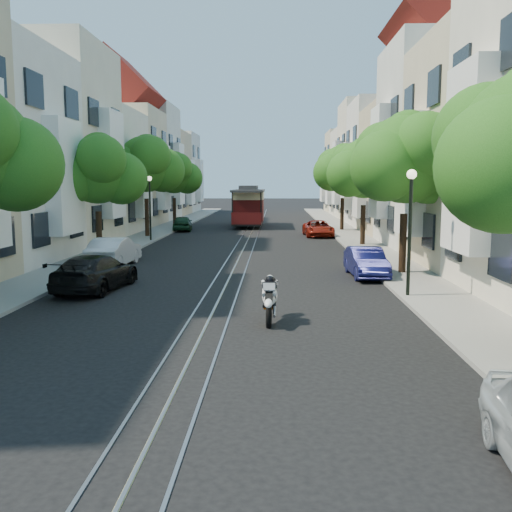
# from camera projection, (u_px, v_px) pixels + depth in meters

# --- Properties ---
(ground) EXTENTS (200.00, 200.00, 0.00)m
(ground) POSITION_uv_depth(u_px,v_px,m) (251.00, 234.00, 43.07)
(ground) COLOR black
(ground) RESTS_ON ground
(sidewalk_east) EXTENTS (2.50, 80.00, 0.12)m
(sidewalk_east) POSITION_uv_depth(u_px,v_px,m) (347.00, 234.00, 42.82)
(sidewalk_east) COLOR gray
(sidewalk_east) RESTS_ON ground
(sidewalk_west) EXTENTS (2.50, 80.00, 0.12)m
(sidewalk_west) POSITION_uv_depth(u_px,v_px,m) (156.00, 233.00, 43.31)
(sidewalk_west) COLOR gray
(sidewalk_west) RESTS_ON ground
(rail_left) EXTENTS (0.06, 80.00, 0.02)m
(rail_left) POSITION_uv_depth(u_px,v_px,m) (243.00, 234.00, 43.09)
(rail_left) COLOR gray
(rail_left) RESTS_ON ground
(rail_slot) EXTENTS (0.06, 80.00, 0.02)m
(rail_slot) POSITION_uv_depth(u_px,v_px,m) (251.00, 234.00, 43.07)
(rail_slot) COLOR gray
(rail_slot) RESTS_ON ground
(rail_right) EXTENTS (0.06, 80.00, 0.02)m
(rail_right) POSITION_uv_depth(u_px,v_px,m) (258.00, 234.00, 43.05)
(rail_right) COLOR gray
(rail_right) RESTS_ON ground
(lane_line) EXTENTS (0.08, 80.00, 0.01)m
(lane_line) POSITION_uv_depth(u_px,v_px,m) (251.00, 234.00, 43.07)
(lane_line) COLOR tan
(lane_line) RESTS_ON ground
(townhouses_east) EXTENTS (7.75, 72.00, 12.00)m
(townhouses_east) POSITION_uv_depth(u_px,v_px,m) (412.00, 164.00, 41.92)
(townhouses_east) COLOR beige
(townhouses_east) RESTS_ON ground
(townhouses_west) EXTENTS (7.75, 72.00, 11.76)m
(townhouses_west) POSITION_uv_depth(u_px,v_px,m) (93.00, 166.00, 42.74)
(townhouses_west) COLOR silver
(townhouses_west) RESTS_ON ground
(tree_e_b) EXTENTS (4.93, 4.08, 6.68)m
(tree_e_b) POSITION_uv_depth(u_px,v_px,m) (407.00, 161.00, 23.36)
(tree_e_b) COLOR black
(tree_e_b) RESTS_ON ground
(tree_e_c) EXTENTS (4.84, 3.99, 6.52)m
(tree_e_c) POSITION_uv_depth(u_px,v_px,m) (365.00, 170.00, 34.28)
(tree_e_c) COLOR black
(tree_e_c) RESTS_ON ground
(tree_e_d) EXTENTS (5.01, 4.16, 6.85)m
(tree_e_d) POSITION_uv_depth(u_px,v_px,m) (344.00, 170.00, 45.15)
(tree_e_d) COLOR black
(tree_e_d) RESTS_ON ground
(tree_w_b) EXTENTS (4.72, 3.87, 6.27)m
(tree_w_b) POSITION_uv_depth(u_px,v_px,m) (98.00, 172.00, 28.85)
(tree_w_b) COLOR black
(tree_w_b) RESTS_ON ground
(tree_w_c) EXTENTS (5.13, 4.28, 7.09)m
(tree_w_c) POSITION_uv_depth(u_px,v_px,m) (146.00, 165.00, 39.67)
(tree_w_c) COLOR black
(tree_w_c) RESTS_ON ground
(tree_w_d) EXTENTS (4.84, 3.99, 6.52)m
(tree_w_d) POSITION_uv_depth(u_px,v_px,m) (174.00, 174.00, 50.63)
(tree_w_d) COLOR black
(tree_w_d) RESTS_ON ground
(lamp_east) EXTENTS (0.32, 0.32, 4.16)m
(lamp_east) POSITION_uv_depth(u_px,v_px,m) (410.00, 213.00, 18.70)
(lamp_east) COLOR black
(lamp_east) RESTS_ON ground
(lamp_west) EXTENTS (0.32, 0.32, 4.16)m
(lamp_west) POSITION_uv_depth(u_px,v_px,m) (150.00, 198.00, 36.97)
(lamp_west) COLOR black
(lamp_west) RESTS_ON ground
(sportbike_rider) EXTENTS (0.46, 1.97, 1.36)m
(sportbike_rider) POSITION_uv_depth(u_px,v_px,m) (270.00, 296.00, 15.76)
(sportbike_rider) COLOR black
(sportbike_rider) RESTS_ON ground
(cable_car) EXTENTS (2.68, 8.55, 3.29)m
(cable_car) POSITION_uv_depth(u_px,v_px,m) (249.00, 204.00, 50.42)
(cable_car) COLOR black
(cable_car) RESTS_ON ground
(parked_car_e_mid) EXTENTS (1.46, 3.76, 1.22)m
(parked_car_e_mid) POSITION_uv_depth(u_px,v_px,m) (366.00, 262.00, 23.39)
(parked_car_e_mid) COLOR #0D1044
(parked_car_e_mid) RESTS_ON ground
(parked_car_e_far) EXTENTS (2.18, 4.30, 1.17)m
(parked_car_e_far) POSITION_uv_depth(u_px,v_px,m) (318.00, 228.00, 41.01)
(parked_car_e_far) COLOR maroon
(parked_car_e_far) RESTS_ON ground
(parked_car_w_near) EXTENTS (2.37, 4.68, 1.30)m
(parked_car_w_near) POSITION_uv_depth(u_px,v_px,m) (96.00, 272.00, 20.45)
(parked_car_w_near) COLOR black
(parked_car_w_near) RESTS_ON ground
(parked_car_w_mid) EXTENTS (1.61, 4.18, 1.36)m
(parked_car_w_mid) POSITION_uv_depth(u_px,v_px,m) (114.00, 252.00, 26.38)
(parked_car_w_mid) COLOR silver
(parked_car_w_mid) RESTS_ON ground
(parked_car_w_far) EXTENTS (1.85, 3.78, 1.24)m
(parked_car_w_far) POSITION_uv_depth(u_px,v_px,m) (183.00, 223.00, 45.74)
(parked_car_w_far) COLOR #15351F
(parked_car_w_far) RESTS_ON ground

